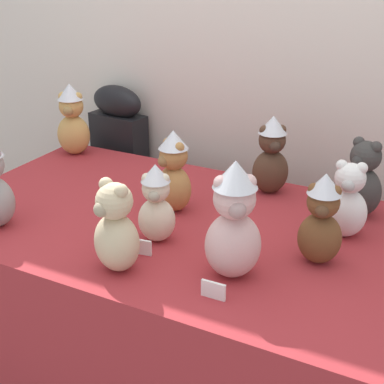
# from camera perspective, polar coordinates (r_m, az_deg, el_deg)

# --- Properties ---
(wall_back) EXTENTS (7.00, 0.08, 2.60)m
(wall_back) POSITION_cam_1_polar(r_m,az_deg,el_deg) (2.36, 8.57, 16.36)
(wall_back) COLOR silver
(wall_back) RESTS_ON ground_plane
(display_table) EXTENTS (1.82, 0.98, 0.75)m
(display_table) POSITION_cam_1_polar(r_m,az_deg,el_deg) (2.07, 0.00, -12.61)
(display_table) COLOR maroon
(display_table) RESTS_ON ground_plane
(instrument_case) EXTENTS (0.29, 0.16, 1.02)m
(instrument_case) POSITION_cam_1_polar(r_m,az_deg,el_deg) (2.78, -7.38, 0.82)
(instrument_case) COLOR black
(instrument_case) RESTS_ON ground_plane
(teddy_bear_chestnut) EXTENTS (0.15, 0.13, 0.29)m
(teddy_bear_chestnut) POSITION_cam_1_polar(r_m,az_deg,el_deg) (1.63, 13.42, -2.89)
(teddy_bear_chestnut) COLOR brown
(teddy_bear_chestnut) RESTS_ON display_table
(teddy_bear_cream) EXTENTS (0.15, 0.14, 0.26)m
(teddy_bear_cream) POSITION_cam_1_polar(r_m,az_deg,el_deg) (1.71, -3.77, -1.29)
(teddy_bear_cream) COLOR beige
(teddy_bear_cream) RESTS_ON display_table
(teddy_bear_snow) EXTENTS (0.14, 0.12, 0.26)m
(teddy_bear_snow) POSITION_cam_1_polar(r_m,az_deg,el_deg) (1.81, 15.97, -1.01)
(teddy_bear_snow) COLOR white
(teddy_bear_snow) RESTS_ON display_table
(teddy_bear_caramel) EXTENTS (0.17, 0.16, 0.30)m
(teddy_bear_caramel) POSITION_cam_1_polar(r_m,az_deg,el_deg) (1.91, -1.94, 2.09)
(teddy_bear_caramel) COLOR #B27A42
(teddy_bear_caramel) RESTS_ON display_table
(teddy_bear_cocoa) EXTENTS (0.18, 0.17, 0.30)m
(teddy_bear_cocoa) POSITION_cam_1_polar(r_m,az_deg,el_deg) (2.07, 8.31, 3.76)
(teddy_bear_cocoa) COLOR #4C3323
(teddy_bear_cocoa) RESTS_ON display_table
(teddy_bear_honey) EXTENTS (0.18, 0.17, 0.32)m
(teddy_bear_honey) POSITION_cam_1_polar(r_m,az_deg,el_deg) (2.51, -12.44, 7.35)
(teddy_bear_honey) COLOR tan
(teddy_bear_honey) RESTS_ON display_table
(teddy_bear_blush) EXTENTS (0.21, 0.20, 0.35)m
(teddy_bear_blush) POSITION_cam_1_polar(r_m,az_deg,el_deg) (1.51, 4.40, -3.15)
(teddy_bear_blush) COLOR beige
(teddy_bear_blush) RESTS_ON display_table
(teddy_bear_sand) EXTENTS (0.17, 0.16, 0.28)m
(teddy_bear_sand) POSITION_cam_1_polar(r_m,az_deg,el_deg) (1.57, -8.00, -3.92)
(teddy_bear_sand) COLOR #CCB78E
(teddy_bear_sand) RESTS_ON display_table
(teddy_bear_charcoal) EXTENTS (0.18, 0.17, 0.28)m
(teddy_bear_charcoal) POSITION_cam_1_polar(r_m,az_deg,el_deg) (1.97, 17.43, 1.16)
(teddy_bear_charcoal) COLOR #383533
(teddy_bear_charcoal) RESTS_ON display_table
(name_card_front_middle) EXTENTS (0.07, 0.02, 0.05)m
(name_card_front_middle) POSITION_cam_1_polar(r_m,az_deg,el_deg) (1.68, -5.48, -5.83)
(name_card_front_middle) COLOR white
(name_card_front_middle) RESTS_ON display_table
(name_card_front_right) EXTENTS (0.07, 0.01, 0.05)m
(name_card_front_right) POSITION_cam_1_polar(r_m,az_deg,el_deg) (1.48, 2.25, -10.25)
(name_card_front_right) COLOR white
(name_card_front_right) RESTS_ON display_table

